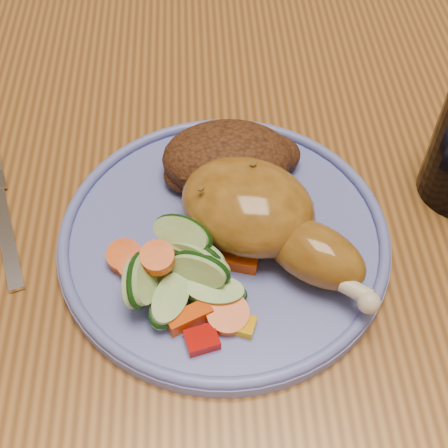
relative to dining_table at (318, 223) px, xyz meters
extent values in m
plane|color=brown|center=(0.00, 0.00, -0.67)|extent=(4.00, 4.00, 0.00)
cube|color=#915A27|center=(0.00, 0.00, 0.06)|extent=(0.90, 1.40, 0.04)
cube|color=brown|center=(-0.39, 0.64, -0.31)|extent=(0.06, 0.06, 0.71)
cube|color=brown|center=(0.39, 0.64, -0.31)|extent=(0.06, 0.06, 0.71)
cube|color=#4C2D16|center=(0.00, 0.55, -0.24)|extent=(0.42, 0.42, 0.04)
cylinder|color=#4C2D16|center=(-0.18, 0.37, -0.46)|extent=(0.04, 0.04, 0.41)
cylinder|color=#4C2D16|center=(-0.18, 0.73, -0.46)|extent=(0.04, 0.04, 0.41)
cylinder|color=#4C2D16|center=(0.18, 0.37, -0.46)|extent=(0.04, 0.04, 0.41)
cylinder|color=#4C2D16|center=(0.18, 0.73, -0.46)|extent=(0.04, 0.04, 0.41)
cylinder|color=#5E68BA|center=(-0.11, -0.08, 0.09)|extent=(0.29, 0.29, 0.01)
torus|color=#5E68BA|center=(-0.11, -0.08, 0.10)|extent=(0.29, 0.29, 0.01)
ellipsoid|color=#96631F|center=(-0.09, -0.08, 0.13)|extent=(0.15, 0.14, 0.06)
ellipsoid|color=#96631F|center=(-0.04, -0.12, 0.12)|extent=(0.10, 0.10, 0.05)
sphere|color=beige|center=(0.00, -0.17, 0.12)|extent=(0.02, 0.02, 0.02)
ellipsoid|color=#4C2713|center=(-0.10, -0.01, 0.12)|extent=(0.12, 0.09, 0.05)
ellipsoid|color=#4C2713|center=(-0.06, 0.00, 0.11)|extent=(0.06, 0.05, 0.03)
ellipsoid|color=#4C2713|center=(-0.14, -0.02, 0.11)|extent=(0.05, 0.05, 0.03)
cube|color=#A50A05|center=(-0.13, -0.19, 0.10)|extent=(0.03, 0.03, 0.01)
cube|color=#E5A507|center=(-0.10, -0.18, 0.10)|extent=(0.03, 0.02, 0.01)
cylinder|color=#F75908|center=(-0.19, -0.11, 0.10)|extent=(0.03, 0.03, 0.02)
cube|color=#F75908|center=(-0.14, -0.17, 0.10)|extent=(0.04, 0.03, 0.01)
cylinder|color=#F75908|center=(-0.16, -0.13, 0.13)|extent=(0.03, 0.03, 0.02)
cube|color=#F75908|center=(-0.10, -0.12, 0.10)|extent=(0.03, 0.02, 0.01)
cylinder|color=#F75908|center=(-0.11, -0.17, 0.10)|extent=(0.03, 0.04, 0.02)
cylinder|color=#F75908|center=(-0.18, -0.12, 0.10)|extent=(0.03, 0.03, 0.02)
cylinder|color=#BBDC8F|center=(-0.13, -0.12, 0.12)|extent=(0.06, 0.05, 0.05)
cylinder|color=#BBDC8F|center=(-0.15, -0.16, 0.11)|extent=(0.06, 0.06, 0.03)
cylinder|color=#BBDC8F|center=(-0.16, -0.13, 0.10)|extent=(0.07, 0.07, 0.02)
cylinder|color=#BBDC8F|center=(-0.18, -0.14, 0.12)|extent=(0.04, 0.05, 0.05)
cylinder|color=#BBDC8F|center=(-0.14, -0.11, 0.13)|extent=(0.06, 0.06, 0.04)
cylinder|color=#BBDC8F|center=(-0.12, -0.15, 0.10)|extent=(0.06, 0.06, 0.02)
cylinder|color=#BBDC8F|center=(-0.13, -0.13, 0.12)|extent=(0.06, 0.05, 0.05)
cube|color=silver|center=(-0.30, -0.07, 0.09)|extent=(0.05, 0.12, 0.00)
camera|label=1|loc=(-0.12, -0.42, 0.53)|focal=50.00mm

